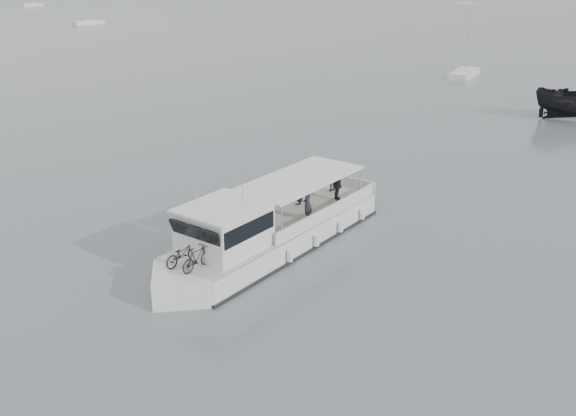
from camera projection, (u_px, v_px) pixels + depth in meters
ground at (144, 262)px, 26.18m from camera, size 1400.00×1400.00×0.00m
tour_boat at (262, 234)px, 26.65m from camera, size 12.80×6.85×5.46m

